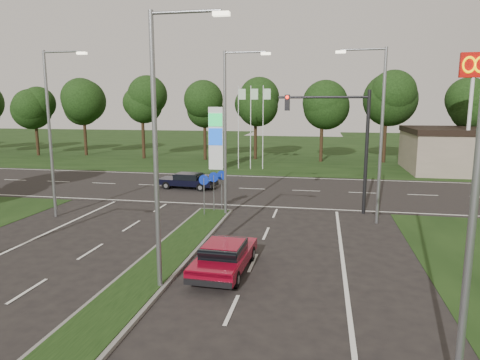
# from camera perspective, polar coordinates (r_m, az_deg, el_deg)

# --- Properties ---
(verge_far) EXTENTS (160.00, 50.00, 0.02)m
(verge_far) POSITION_cam_1_polar(r_m,az_deg,el_deg) (62.47, 5.33, 4.23)
(verge_far) COLOR black
(verge_far) RESTS_ON ground
(cross_road) EXTENTS (160.00, 12.00, 0.02)m
(cross_road) POSITION_cam_1_polar(r_m,az_deg,el_deg) (32.05, -0.15, -1.14)
(cross_road) COLOR black
(cross_road) RESTS_ON ground
(median_kerb) EXTENTS (2.00, 26.00, 0.12)m
(median_kerb) POSITION_cam_1_polar(r_m,az_deg,el_deg) (13.85, -16.98, -16.61)
(median_kerb) COLOR slate
(median_kerb) RESTS_ON ground
(streetlight_median_near) EXTENTS (2.53, 0.22, 9.00)m
(streetlight_median_near) POSITION_cam_1_polar(r_m,az_deg,el_deg) (13.86, -10.49, 5.34)
(streetlight_median_near) COLOR gray
(streetlight_median_near) RESTS_ON ground
(streetlight_median_far) EXTENTS (2.53, 0.22, 9.00)m
(streetlight_median_far) POSITION_cam_1_polar(r_m,az_deg,el_deg) (23.44, -1.53, 7.31)
(streetlight_median_far) COLOR gray
(streetlight_median_far) RESTS_ON ground
(streetlight_left_far) EXTENTS (2.53, 0.22, 9.00)m
(streetlight_left_far) POSITION_cam_1_polar(r_m,az_deg,el_deg) (25.35, -23.73, 6.68)
(streetlight_left_far) COLOR gray
(streetlight_left_far) RESTS_ON ground
(streetlight_right_far) EXTENTS (2.53, 0.22, 9.00)m
(streetlight_right_far) POSITION_cam_1_polar(r_m,az_deg,el_deg) (23.06, 17.90, 6.79)
(streetlight_right_far) COLOR gray
(streetlight_right_far) RESTS_ON ground
(streetlight_right_near) EXTENTS (2.53, 0.22, 9.00)m
(streetlight_right_near) POSITION_cam_1_polar(r_m,az_deg,el_deg) (9.35, 28.00, 2.20)
(streetlight_right_near) COLOR gray
(streetlight_right_near) RESTS_ON ground
(traffic_signal) EXTENTS (5.10, 0.42, 7.00)m
(traffic_signal) POSITION_cam_1_polar(r_m,az_deg,el_deg) (24.94, 13.61, 6.21)
(traffic_signal) COLOR black
(traffic_signal) RESTS_ON ground
(median_signs) EXTENTS (1.16, 1.76, 2.38)m
(median_signs) POSITION_cam_1_polar(r_m,az_deg,el_deg) (24.45, -3.58, -0.55)
(median_signs) COLOR gray
(median_signs) RESTS_ON ground
(gas_pylon) EXTENTS (5.80, 1.26, 8.00)m
(gas_pylon) POSITION_cam_1_polar(r_m,az_deg,el_deg) (41.22, -2.92, 5.80)
(gas_pylon) COLOR silver
(gas_pylon) RESTS_ON ground
(mcdonalds_sign) EXTENTS (2.20, 0.47, 10.40)m
(mcdonalds_sign) POSITION_cam_1_polar(r_m,az_deg,el_deg) (40.68, 28.61, 11.33)
(mcdonalds_sign) COLOR silver
(mcdonalds_sign) RESTS_ON ground
(treeline_far) EXTENTS (6.00, 6.00, 9.90)m
(treeline_far) POSITION_cam_1_polar(r_m,az_deg,el_deg) (47.18, 3.75, 10.73)
(treeline_far) COLOR black
(treeline_far) RESTS_ON ground
(red_sedan) EXTENTS (1.85, 4.19, 1.13)m
(red_sedan) POSITION_cam_1_polar(r_m,az_deg,el_deg) (16.19, -2.11, -10.09)
(red_sedan) COLOR maroon
(red_sedan) RESTS_ON ground
(navy_sedan) EXTENTS (4.37, 2.11, 1.16)m
(navy_sedan) POSITION_cam_1_polar(r_m,az_deg,el_deg) (32.13, -7.00, -0.05)
(navy_sedan) COLOR black
(navy_sedan) RESTS_ON ground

